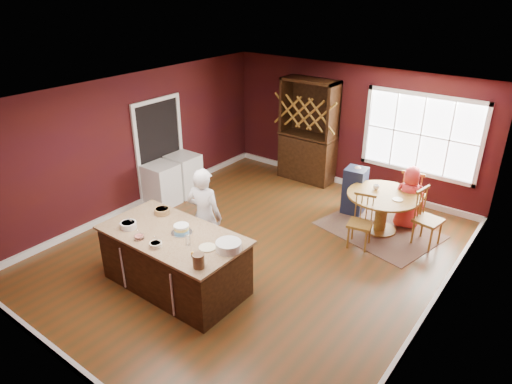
# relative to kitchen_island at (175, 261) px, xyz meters

# --- Properties ---
(room_shell) EXTENTS (7.00, 7.00, 7.00)m
(room_shell) POSITION_rel_kitchen_island_xyz_m (0.36, 1.52, 0.91)
(room_shell) COLOR #5B3013
(room_shell) RESTS_ON ground
(window) EXTENTS (2.36, 0.10, 1.66)m
(window) POSITION_rel_kitchen_island_xyz_m (1.86, 4.99, 1.06)
(window) COLOR white
(window) RESTS_ON room_shell
(doorway) EXTENTS (0.08, 1.26, 2.13)m
(doorway) POSITION_rel_kitchen_island_xyz_m (-2.61, 2.12, 0.59)
(doorway) COLOR white
(doorway) RESTS_ON room_shell
(kitchen_island) EXTENTS (2.23, 1.17, 0.92)m
(kitchen_island) POSITION_rel_kitchen_island_xyz_m (0.00, 0.00, 0.00)
(kitchen_island) COLOR black
(kitchen_island) RESTS_ON ground
(dining_table) EXTENTS (1.31, 1.31, 0.75)m
(dining_table) POSITION_rel_kitchen_island_xyz_m (1.81, 3.49, 0.10)
(dining_table) COLOR brown
(dining_table) RESTS_ON ground
(baker) EXTENTS (0.69, 0.54, 1.67)m
(baker) POSITION_rel_kitchen_island_xyz_m (-0.10, 0.79, 0.40)
(baker) COLOR silver
(baker) RESTS_ON ground
(layer_cake) EXTENTS (0.32, 0.32, 0.13)m
(layer_cake) POSITION_rel_kitchen_island_xyz_m (0.09, 0.10, 0.55)
(layer_cake) COLOR white
(layer_cake) RESTS_ON kitchen_island
(bowl_blue) EXTENTS (0.24, 0.24, 0.09)m
(bowl_blue) POSITION_rel_kitchen_island_xyz_m (-0.65, -0.28, 0.53)
(bowl_blue) COLOR white
(bowl_blue) RESTS_ON kitchen_island
(bowl_yellow) EXTENTS (0.25, 0.25, 0.09)m
(bowl_yellow) POSITION_rel_kitchen_island_xyz_m (-0.59, 0.34, 0.53)
(bowl_yellow) COLOR #AB753C
(bowl_yellow) RESTS_ON kitchen_island
(bowl_pink) EXTENTS (0.15, 0.15, 0.06)m
(bowl_pink) POSITION_rel_kitchen_island_xyz_m (-0.27, -0.39, 0.51)
(bowl_pink) COLOR white
(bowl_pink) RESTS_ON kitchen_island
(bowl_olive) EXTENTS (0.18, 0.18, 0.07)m
(bowl_olive) POSITION_rel_kitchen_island_xyz_m (0.08, -0.39, 0.51)
(bowl_olive) COLOR #C7B48D
(bowl_olive) RESTS_ON kitchen_island
(drinking_glass) EXTENTS (0.08, 0.08, 0.15)m
(drinking_glass) POSITION_rel_kitchen_island_xyz_m (0.40, -0.08, 0.56)
(drinking_glass) COLOR silver
(drinking_glass) RESTS_ON kitchen_island
(dinner_plate) EXTENTS (0.24, 0.24, 0.02)m
(dinner_plate) POSITION_rel_kitchen_island_xyz_m (0.68, 0.02, 0.49)
(dinner_plate) COLOR beige
(dinner_plate) RESTS_ON kitchen_island
(white_tub) EXTENTS (0.36, 0.36, 0.12)m
(white_tub) POSITION_rel_kitchen_island_xyz_m (0.94, 0.17, 0.54)
(white_tub) COLOR white
(white_tub) RESTS_ON kitchen_island
(stoneware_crock) EXTENTS (0.16, 0.16, 0.19)m
(stoneware_crock) POSITION_rel_kitchen_island_xyz_m (0.90, -0.38, 0.58)
(stoneware_crock) COLOR #40331E
(stoneware_crock) RESTS_ON kitchen_island
(toy_figurine) EXTENTS (0.05, 0.05, 0.08)m
(toy_figurine) POSITION_rel_kitchen_island_xyz_m (0.67, -0.26, 0.52)
(toy_figurine) COLOR gold
(toy_figurine) RESTS_ON kitchen_island
(rug) EXTENTS (2.31, 1.96, 0.01)m
(rug) POSITION_rel_kitchen_island_xyz_m (1.81, 3.49, -0.43)
(rug) COLOR brown
(rug) RESTS_ON ground
(chair_east) EXTENTS (0.49, 0.50, 1.05)m
(chair_east) POSITION_rel_kitchen_island_xyz_m (2.66, 3.52, 0.09)
(chair_east) COLOR olive
(chair_east) RESTS_ON ground
(chair_south) EXTENTS (0.48, 0.46, 0.97)m
(chair_south) POSITION_rel_kitchen_island_xyz_m (1.74, 2.75, 0.05)
(chair_south) COLOR brown
(chair_south) RESTS_ON ground
(chair_north) EXTENTS (0.50, 0.48, 1.07)m
(chair_north) POSITION_rel_kitchen_island_xyz_m (2.09, 4.29, 0.10)
(chair_north) COLOR brown
(chair_north) RESTS_ON ground
(seated_woman) EXTENTS (0.69, 0.56, 1.22)m
(seated_woman) POSITION_rel_kitchen_island_xyz_m (2.14, 3.94, 0.17)
(seated_woman) COLOR red
(seated_woman) RESTS_ON ground
(high_chair) EXTENTS (0.44, 0.44, 0.99)m
(high_chair) POSITION_rel_kitchen_island_xyz_m (1.08, 3.87, 0.06)
(high_chair) COLOR black
(high_chair) RESTS_ON ground
(toddler) EXTENTS (0.18, 0.14, 0.26)m
(toddler) POSITION_rel_kitchen_island_xyz_m (1.06, 3.84, 0.37)
(toddler) COLOR #8CA5BF
(toddler) RESTS_ON high_chair
(table_plate) EXTENTS (0.19, 0.19, 0.01)m
(table_plate) POSITION_rel_kitchen_island_xyz_m (2.10, 3.43, 0.32)
(table_plate) COLOR beige
(table_plate) RESTS_ON dining_table
(table_cup) EXTENTS (0.14, 0.14, 0.09)m
(table_cup) POSITION_rel_kitchen_island_xyz_m (1.61, 3.61, 0.36)
(table_cup) COLOR white
(table_cup) RESTS_ON dining_table
(hutch) EXTENTS (1.28, 0.53, 2.34)m
(hutch) POSITION_rel_kitchen_island_xyz_m (-0.57, 4.74, 0.73)
(hutch) COLOR #32170C
(hutch) RESTS_ON ground
(washer) EXTENTS (0.60, 0.58, 0.87)m
(washer) POSITION_rel_kitchen_island_xyz_m (-2.28, 1.80, -0.00)
(washer) COLOR white
(washer) RESTS_ON ground
(dryer) EXTENTS (0.61, 0.59, 0.89)m
(dryer) POSITION_rel_kitchen_island_xyz_m (-2.28, 2.44, 0.01)
(dryer) COLOR white
(dryer) RESTS_ON ground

